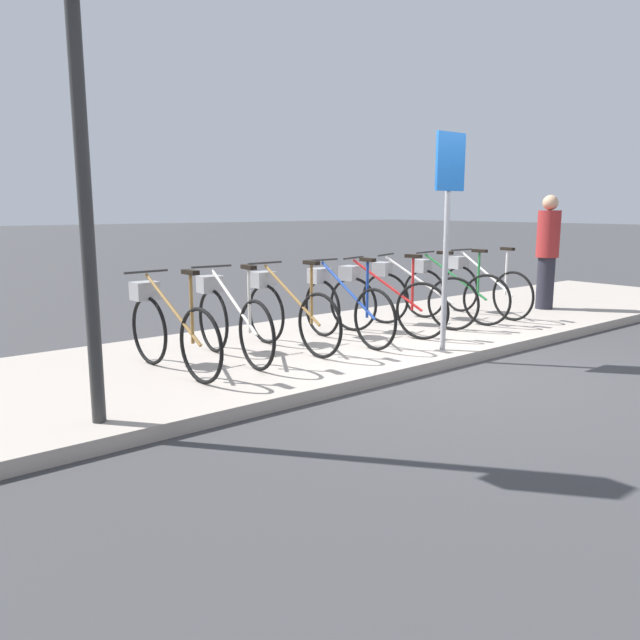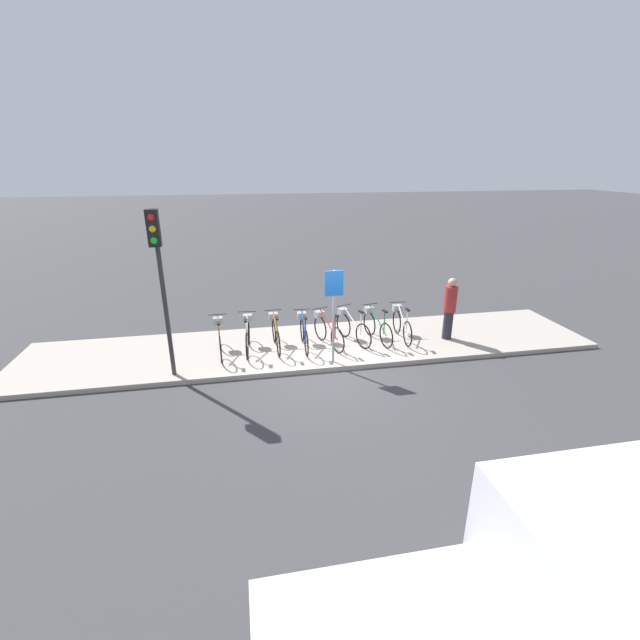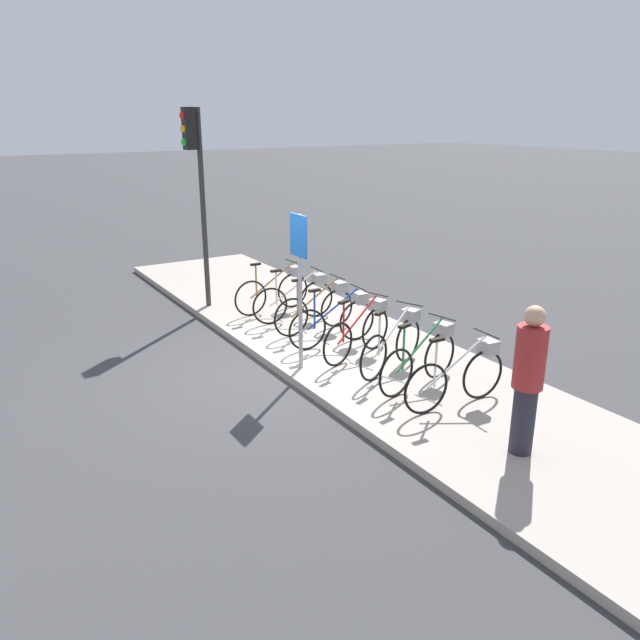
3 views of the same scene
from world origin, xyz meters
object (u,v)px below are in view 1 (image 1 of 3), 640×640
Objects in this scene: parked_bicycle_0 at (168,326)px; parked_bicycle_1 at (229,317)px; parked_bicycle_2 at (286,310)px; parked_bicycle_4 at (380,299)px; traffic_light at (79,25)px; sign_post at (448,205)px; parked_bicycle_3 at (342,304)px; parked_bicycle_5 at (412,293)px; parked_bicycle_7 at (481,285)px; pedestrian at (547,249)px; parked_bicycle_6 at (448,289)px.

parked_bicycle_0 is 0.72m from parked_bicycle_1.
parked_bicycle_2 is 1.37m from parked_bicycle_4.
traffic_light reaches higher than sign_post.
parked_bicycle_2 is at bearing 3.39° from parked_bicycle_0.
parked_bicycle_3 is 1.06× the size of parked_bicycle_5.
parked_bicycle_7 is 1.38m from pedestrian.
parked_bicycle_7 is at bearing 2.34° from parked_bicycle_3.
parked_bicycle_0 is at bearing 179.80° from parked_bicycle_3.
parked_bicycle_0 is 0.43× the size of traffic_light.
parked_bicycle_1 is 1.05× the size of parked_bicycle_5.
parked_bicycle_4 is 4.61m from traffic_light.
traffic_light is at bearing -161.24° from parked_bicycle_3.
parked_bicycle_4 is 0.96× the size of parked_bicycle_7.
parked_bicycle_6 is 0.70× the size of sign_post.
parked_bicycle_0 is at bearing -173.65° from parked_bicycle_1.
parked_bicycle_4 and parked_bicycle_7 have the same top height.
pedestrian is (4.03, -0.16, 0.48)m from parked_bicycle_3.
parked_bicycle_6 is at bearing 0.22° from parked_bicycle_1.
parked_bicycle_0 is 0.71× the size of sign_post.
parked_bicycle_4 is 0.42× the size of traffic_light.
parked_bicycle_2 is 2.77m from parked_bicycle_6.
traffic_light reaches higher than parked_bicycle_1.
parked_bicycle_0 is at bearing -177.77° from parked_bicycle_5.
parked_bicycle_6 is at bearing 3.20° from parked_bicycle_4.
parked_bicycle_6 is 0.74m from parked_bicycle_7.
parked_bicycle_2 is 0.71× the size of sign_post.
traffic_light is at bearing -154.44° from parked_bicycle_2.
parked_bicycle_4 is at bearing -176.80° from parked_bicycle_6.
parked_bicycle_6 is at bearing 38.18° from sign_post.
traffic_light is 3.95m from sign_post.
parked_bicycle_2 and parked_bicycle_4 have the same top height.
parked_bicycle_3 is at bearing -3.41° from parked_bicycle_1.
parked_bicycle_2 is 1.04× the size of parked_bicycle_4.
parked_bicycle_3 is at bearing -7.19° from parked_bicycle_2.
sign_post is at bearing -61.31° from parked_bicycle_3.
sign_post is at bearing -93.35° from parked_bicycle_4.
parked_bicycle_3 is 4.08m from traffic_light.
pedestrian is at bearing -6.39° from parked_bicycle_5.
parked_bicycle_4 is 1.56m from sign_post.
parked_bicycle_1 is at bearing -179.65° from parked_bicycle_7.
parked_bicycle_4 and parked_bicycle_5 have the same top height.
parked_bicycle_7 is (3.50, 0.02, 0.00)m from parked_bicycle_2.
parked_bicycle_3 is at bearing 18.76° from traffic_light.
parked_bicycle_3 is 0.71× the size of sign_post.
parked_bicycle_0 is 3.16m from sign_post.
parked_bicycle_1 is 1.00× the size of parked_bicycle_2.
parked_bicycle_3 is (2.18, -0.01, 0.00)m from parked_bicycle_0.
parked_bicycle_6 is 0.99× the size of parked_bicycle_7.
traffic_light reaches higher than parked_bicycle_6.
parked_bicycle_1 is 1.47m from parked_bicycle_3.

